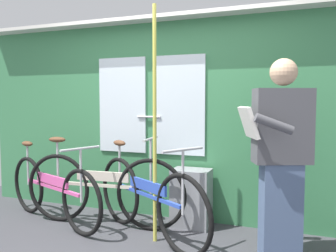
# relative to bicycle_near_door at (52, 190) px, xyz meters

# --- Properties ---
(train_door_wall) EXTENTS (4.91, 0.28, 2.25)m
(train_door_wall) POSITION_rel_bicycle_near_door_xyz_m (1.10, 0.64, 0.82)
(train_door_wall) COLOR #387A4C
(train_door_wall) RESTS_ON ground_plane
(bicycle_near_door) EXTENTS (1.65, 0.75, 0.88)m
(bicycle_near_door) POSITION_rel_bicycle_near_door_xyz_m (0.00, 0.00, 0.00)
(bicycle_near_door) COLOR black
(bicycle_near_door) RESTS_ON ground_plane
(bicycle_leaning_behind) EXTENTS (1.53, 0.94, 0.93)m
(bicycle_leaning_behind) POSITION_rel_bicycle_near_door_xyz_m (1.14, -0.02, 0.02)
(bicycle_leaning_behind) COLOR black
(bicycle_leaning_behind) RESTS_ON ground_plane
(bicycle_by_pole) EXTENTS (1.82, 0.44, 0.96)m
(bicycle_by_pole) POSITION_rel_bicycle_near_door_xyz_m (0.56, 0.11, 0.04)
(bicycle_by_pole) COLOR black
(bicycle_by_pole) RESTS_ON ground_plane
(passenger_reading_newspaper) EXTENTS (0.62, 0.56, 1.67)m
(passenger_reading_newspaper) POSITION_rel_bicycle_near_door_xyz_m (2.36, -0.07, 0.52)
(passenger_reading_newspaper) COLOR slate
(passenger_reading_newspaper) RESTS_ON ground_plane
(trash_bin_by_wall) EXTENTS (0.40, 0.28, 0.61)m
(trash_bin_by_wall) POSITION_rel_bicycle_near_door_xyz_m (1.46, 0.43, -0.05)
(trash_bin_by_wall) COLOR gray
(trash_bin_by_wall) RESTS_ON ground_plane
(handrail_pole) EXTENTS (0.04, 0.04, 2.21)m
(handrail_pole) POSITION_rel_bicycle_near_door_xyz_m (1.25, -0.07, 0.74)
(handrail_pole) COLOR #C6C14C
(handrail_pole) RESTS_ON ground_plane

